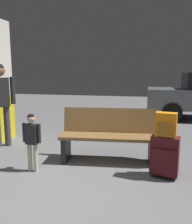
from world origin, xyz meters
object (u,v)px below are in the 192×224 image
object	(u,v)px
suitcase	(165,156)
adult	(0,96)
backpack_bright	(166,125)
child	(32,136)
bench	(108,135)

from	to	relation	value
suitcase	adult	distance (m)	3.32
adult	backpack_bright	bearing A→B (deg)	-13.49
suitcase	child	xyz separation A→B (m)	(-1.94, -0.24, 0.23)
suitcase	bench	bearing A→B (deg)	152.52
bench	backpack_bright	xyz separation A→B (m)	(0.90, -0.47, 0.33)
child	adult	xyz separation A→B (m)	(-1.22, 1.00, 0.48)
suitcase	child	distance (m)	1.96
suitcase	adult	bearing A→B (deg)	166.52
bench	suitcase	world-z (taller)	bench
child	suitcase	bearing A→B (deg)	7.09
adult	bench	bearing A→B (deg)	-7.27
backpack_bright	suitcase	bearing A→B (deg)	111.66
suitcase	backpack_bright	world-z (taller)	backpack_bright
backpack_bright	adult	distance (m)	3.25
suitcase	child	bearing A→B (deg)	-172.91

